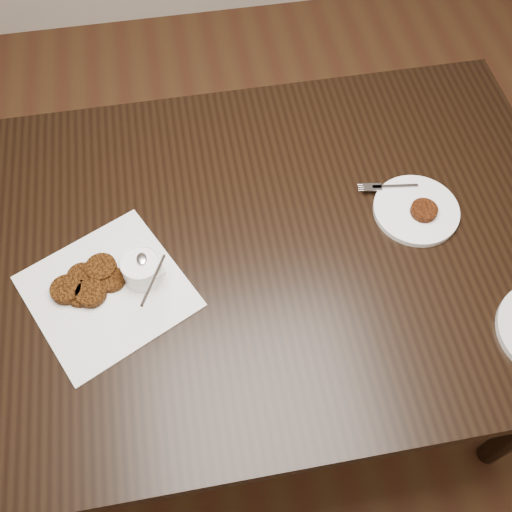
{
  "coord_description": "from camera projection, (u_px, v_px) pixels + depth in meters",
  "views": [
    {
      "loc": [
        -0.12,
        -0.55,
        1.82
      ],
      "look_at": [
        -0.01,
        0.06,
        0.8
      ],
      "focal_mm": 40.35,
      "sensor_mm": 36.0,
      "label": 1
    }
  ],
  "objects": [
    {
      "name": "plate_with_patty",
      "position": [
        417.0,
        208.0,
        1.3
      ],
      "size": [
        0.22,
        0.22,
        0.03
      ],
      "primitive_type": null,
      "rotation": [
        0.0,
        0.0,
        -0.13
      ],
      "color": "white",
      "rests_on": "table"
    },
    {
      "name": "sauce_ramekin",
      "position": [
        140.0,
        261.0,
        1.17
      ],
      "size": [
        0.14,
        0.14,
        0.12
      ],
      "primitive_type": null,
      "rotation": [
        0.0,
        0.0,
        -0.32
      ],
      "color": "white",
      "rests_on": "napkin"
    },
    {
      "name": "napkin",
      "position": [
        108.0,
        291.0,
        1.2
      ],
      "size": [
        0.4,
        0.4,
        0.0
      ],
      "primitive_type": "cube",
      "rotation": [
        0.0,
        0.0,
        0.46
      ],
      "color": "white",
      "rests_on": "table"
    },
    {
      "name": "table",
      "position": [
        246.0,
        318.0,
        1.59
      ],
      "size": [
        1.51,
        0.97,
        0.75
      ],
      "primitive_type": "cube",
      "color": "black",
      "rests_on": "floor"
    },
    {
      "name": "patty_cluster",
      "position": [
        88.0,
        284.0,
        1.2
      ],
      "size": [
        0.28,
        0.28,
        0.02
      ],
      "primitive_type": null,
      "rotation": [
        0.0,
        0.0,
        -0.35
      ],
      "color": "#60330C",
      "rests_on": "napkin"
    },
    {
      "name": "floor",
      "position": [
        262.0,
        401.0,
        1.85
      ],
      "size": [
        4.0,
        4.0,
        0.0
      ],
      "primitive_type": "plane",
      "color": "#52341C",
      "rests_on": "ground"
    }
  ]
}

